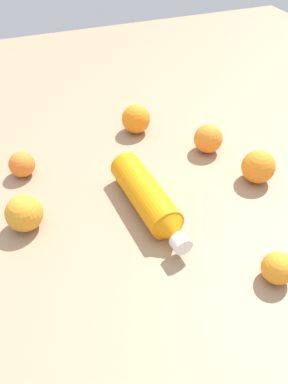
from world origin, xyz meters
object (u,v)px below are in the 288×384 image
Objects in this scene: water_bottle at (149,199)px; orange_4 at (208,139)px; orange_1 at (258,167)px; orange_3 at (22,164)px; orange_2 at (24,213)px; orange_0 at (136,119)px; orange_5 at (278,268)px.

water_bottle is 0.28m from orange_4.
orange_1 reaches higher than orange_3.
orange_2 is 1.04× the size of orange_4.
orange_0 is 1.06× the size of orange_4.
orange_0 is 1.02× the size of orange_2.
orange_1 reaches higher than water_bottle.
orange_5 is at bearing 153.34° from orange_1.
orange_4 is (0.11, -0.49, -0.00)m from orange_2.
water_bottle is 0.26m from orange_2.
water_bottle reaches higher than orange_3.
orange_5 is at bearing 169.11° from orange_4.
water_bottle is 0.28m from orange_1.
orange_1 is 0.54m from orange_2.
orange_2 is 1.29× the size of orange_5.
orange_2 is 0.50m from orange_4.
orange_1 is 1.31× the size of orange_5.
orange_0 is at bearing 32.04° from orange_1.
water_bottle is 0.33m from orange_3.
orange_1 is 1.02× the size of orange_2.
orange_4 is at bearing -137.99° from orange_0.
orange_3 is (0.18, -0.02, -0.01)m from orange_2.
orange_5 is (-0.49, -0.39, -0.00)m from orange_3.
orange_1 is (-0.31, -0.20, -0.00)m from orange_0.
orange_4 is at bearing -10.89° from orange_5.
orange_5 is (-0.42, 0.08, -0.01)m from orange_4.
water_bottle is at bearing 91.47° from orange_1.
orange_3 is (0.22, 0.52, -0.01)m from orange_1.
water_bottle is 0.33m from orange_0.
orange_2 is at bearing 102.80° from orange_4.
orange_0 reaches higher than orange_4.
orange_5 is at bearing 26.80° from water_bottle.
orange_0 is (0.32, -0.09, 0.00)m from water_bottle.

